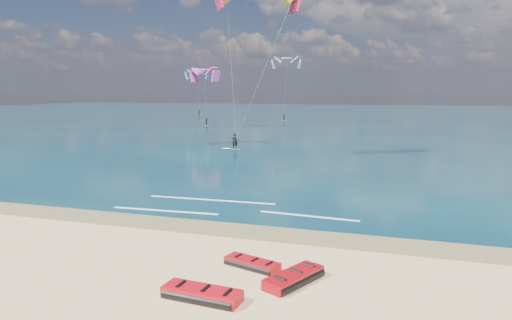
% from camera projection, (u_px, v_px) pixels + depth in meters
% --- Properties ---
extents(ground, '(320.00, 320.00, 0.00)m').
position_uv_depth(ground, '(318.00, 144.00, 57.53)').
color(ground, tan).
rests_on(ground, ground).
extents(wet_sand_strip, '(320.00, 2.40, 0.01)m').
position_uv_depth(wet_sand_strip, '(192.00, 226.00, 22.59)').
color(wet_sand_strip, brown).
rests_on(wet_sand_strip, ground).
extents(sea, '(320.00, 200.00, 0.04)m').
position_uv_depth(sea, '(359.00, 116.00, 117.95)').
color(sea, '#0A2739').
rests_on(sea, ground).
extents(packed_kite_left, '(2.91, 1.45, 0.44)m').
position_uv_depth(packed_kite_left, '(202.00, 299.00, 14.62)').
color(packed_kite_left, red).
rests_on(packed_kite_left, ground).
extents(packed_kite_mid, '(2.57, 1.69, 0.37)m').
position_uv_depth(packed_kite_mid, '(252.00, 267.00, 17.25)').
color(packed_kite_mid, '#B60C11').
rests_on(packed_kite_mid, ground).
extents(packed_kite_right, '(2.27, 2.97, 0.45)m').
position_uv_depth(packed_kite_right, '(294.00, 283.00, 15.87)').
color(packed_kite_right, '#A3070F').
rests_on(packed_kite_right, ground).
extents(kitesurfer_main, '(11.41, 9.42, 17.85)m').
position_uv_depth(kitesurfer_main, '(246.00, 66.00, 46.71)').
color(kitesurfer_main, yellow).
rests_on(kitesurfer_main, sea).
extents(shoreline_foam, '(13.61, 3.65, 0.01)m').
position_uv_depth(shoreline_foam, '(222.00, 207.00, 25.96)').
color(shoreline_foam, white).
rests_on(shoreline_foam, ground).
extents(distant_kites, '(78.68, 35.55, 13.34)m').
position_uv_depth(distant_kites, '(289.00, 95.00, 94.17)').
color(distant_kites, teal).
rests_on(distant_kites, ground).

